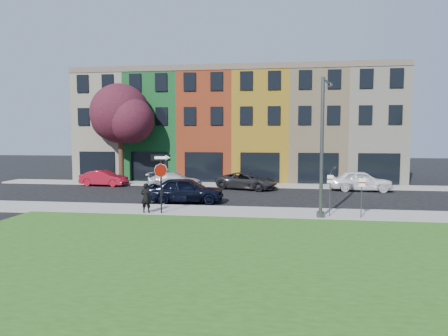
# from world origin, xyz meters

# --- Properties ---
(ground) EXTENTS (120.00, 120.00, 0.00)m
(ground) POSITION_xyz_m (0.00, 0.00, 0.00)
(ground) COLOR black
(ground) RESTS_ON ground
(sidewalk_near) EXTENTS (40.00, 3.00, 0.12)m
(sidewalk_near) POSITION_xyz_m (2.00, 3.00, 0.06)
(sidewalk_near) COLOR gray
(sidewalk_near) RESTS_ON ground
(sidewalk_far) EXTENTS (40.00, 2.40, 0.12)m
(sidewalk_far) POSITION_xyz_m (-3.00, 15.00, 0.06)
(sidewalk_far) COLOR gray
(sidewalk_far) RESTS_ON ground
(rowhouse_block) EXTENTS (30.00, 10.12, 10.00)m
(rowhouse_block) POSITION_xyz_m (-2.50, 21.18, 4.99)
(rowhouse_block) COLOR beige
(rowhouse_block) RESTS_ON ground
(stop_sign) EXTENTS (1.04, 0.25, 3.17)m
(stop_sign) POSITION_xyz_m (-4.64, 1.88, 2.37)
(stop_sign) COLOR black
(stop_sign) RESTS_ON sidewalk_near
(man) EXTENTS (0.59, 0.39, 1.62)m
(man) POSITION_xyz_m (-5.49, 1.90, 0.93)
(man) COLOR black
(man) RESTS_ON sidewalk_near
(sedan_near) EXTENTS (2.81, 5.14, 1.63)m
(sedan_near) POSITION_xyz_m (-4.22, 5.98, 0.81)
(sedan_near) COLOR black
(sedan_near) RESTS_ON ground
(parked_car_red) EXTENTS (1.94, 4.19, 1.32)m
(parked_car_red) POSITION_xyz_m (-13.10, 13.34, 0.66)
(parked_car_red) COLOR maroon
(parked_car_red) RESTS_ON ground
(parked_car_silver) EXTENTS (2.63, 4.79, 1.29)m
(parked_car_silver) POSITION_xyz_m (-6.72, 12.64, 0.65)
(parked_car_silver) COLOR #A9A8AD
(parked_car_silver) RESTS_ON ground
(parked_car_dark) EXTENTS (4.93, 6.08, 1.34)m
(parked_car_dark) POSITION_xyz_m (-0.87, 12.82, 0.67)
(parked_car_dark) COLOR black
(parked_car_dark) RESTS_ON ground
(parked_car_white) EXTENTS (2.33, 4.83, 1.58)m
(parked_car_white) POSITION_xyz_m (7.97, 13.07, 0.79)
(parked_car_white) COLOR white
(parked_car_white) RESTS_ON ground
(street_lamp) EXTENTS (0.96, 2.52, 7.09)m
(street_lamp) POSITION_xyz_m (3.83, 2.12, 3.70)
(street_lamp) COLOR #4C4F52
(street_lamp) RESTS_ON sidewalk_near
(parking_sign_a) EXTENTS (0.32, 0.11, 2.25)m
(parking_sign_a) POSITION_xyz_m (4.26, 2.25, 1.52)
(parking_sign_a) COLOR #4C4F52
(parking_sign_a) RESTS_ON sidewalk_near
(parking_sign_b) EXTENTS (0.32, 0.08, 2.10)m
(parking_sign_b) POSITION_xyz_m (5.82, 2.10, 1.44)
(parking_sign_b) COLOR #4C4F52
(parking_sign_b) RESTS_ON sidewalk_near
(tree_purple) EXTENTS (6.22, 5.44, 8.67)m
(tree_purple) POSITION_xyz_m (-12.03, 14.87, 6.06)
(tree_purple) COLOR black
(tree_purple) RESTS_ON sidewalk_far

